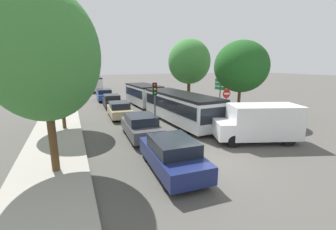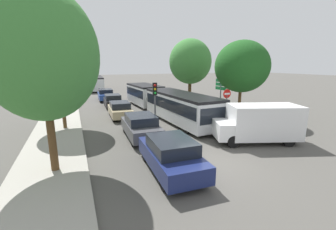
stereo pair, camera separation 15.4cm
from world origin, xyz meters
name	(u,v)px [view 2 (the right image)]	position (x,y,z in m)	size (l,w,h in m)	color
ground_plane	(210,164)	(0.00, 0.00, 0.00)	(200.00, 200.00, 0.00)	#4F4C47
kerb_strip_left	(62,108)	(-7.07, 18.03, 0.07)	(3.20, 46.05, 0.14)	#9E998E
articulated_bus	(163,100)	(1.97, 11.31, 1.40)	(3.20, 16.38, 2.42)	silver
city_bus_rear	(95,82)	(-1.89, 36.05, 1.44)	(3.30, 11.69, 2.49)	silver
queued_car_navy	(171,155)	(-2.05, 0.08, 0.78)	(2.10, 4.53, 1.55)	navy
queued_car_graphite	(141,126)	(-1.97, 5.18, 0.78)	(2.08, 4.50, 1.53)	#47474C
queued_car_tan	(120,110)	(-2.11, 11.40, 0.72)	(1.94, 4.19, 1.43)	tan
queued_car_black	(113,101)	(-1.86, 16.74, 0.73)	(1.94, 4.20, 1.43)	black
queued_car_blue	(106,95)	(-1.93, 22.02, 0.76)	(2.04, 4.40, 1.50)	#284799
white_van	(260,123)	(4.44, 1.52, 1.24)	(5.37, 3.54, 2.31)	white
traffic_light	(155,95)	(-0.36, 6.88, 2.50)	(0.37, 0.39, 3.40)	#56595E
no_entry_sign	(227,101)	(5.11, 5.67, 1.88)	(0.70, 0.08, 2.82)	#56595E
direction_sign_post	(221,89)	(6.21, 8.01, 2.57)	(0.18, 1.40, 3.60)	#56595E
tree_left_near	(42,55)	(-6.82, 1.94, 5.05)	(4.42, 4.42, 7.72)	#51381E
tree_left_mid	(59,65)	(-6.58, 9.21, 4.65)	(4.34, 4.34, 7.23)	#51381E
tree_right_near	(242,67)	(7.39, 6.86, 4.50)	(4.51, 4.51, 6.66)	#51381E
tree_right_mid	(191,63)	(6.99, 15.07, 4.87)	(4.86, 4.86, 7.57)	#51381E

